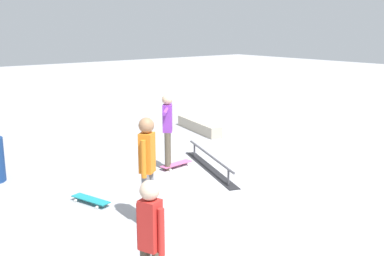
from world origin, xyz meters
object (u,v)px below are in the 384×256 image
(skater_main, at_px, (168,126))
(bystander_red_shirt, at_px, (151,241))
(grind_rail, at_px, (210,163))
(loose_skateboard_teal, at_px, (91,200))
(skate_ledge, at_px, (199,126))
(bystander_orange_shirt, at_px, (147,166))
(skateboard_main, at_px, (176,164))

(skater_main, height_order, bystander_red_shirt, skater_main)
(grind_rail, distance_m, loose_skateboard_teal, 2.94)
(skater_main, distance_m, loose_skateboard_teal, 2.51)
(grind_rail, height_order, skate_ledge, grind_rail)
(grind_rail, height_order, bystander_orange_shirt, bystander_orange_shirt)
(bystander_red_shirt, bearing_deg, bystander_orange_shirt, -52.38)
(skateboard_main, bearing_deg, loose_skateboard_teal, 10.72)
(bystander_red_shirt, bearing_deg, grind_rail, -67.97)
(skater_main, distance_m, bystander_orange_shirt, 2.85)
(loose_skateboard_teal, bearing_deg, skateboard_main, 90.16)
(skate_ledge, bearing_deg, loose_skateboard_teal, 121.74)
(skater_main, bearing_deg, bystander_red_shirt, 3.52)
(bystander_orange_shirt, bearing_deg, grind_rail, -6.21)
(bystander_orange_shirt, height_order, bystander_red_shirt, bystander_orange_shirt)
(skate_ledge, relative_size, loose_skateboard_teal, 2.60)
(bystander_red_shirt, relative_size, loose_skateboard_teal, 1.87)
(skate_ledge, relative_size, bystander_orange_shirt, 1.24)
(grind_rail, relative_size, skate_ledge, 1.24)
(skate_ledge, height_order, skater_main, skater_main)
(skateboard_main, height_order, bystander_red_shirt, bystander_red_shirt)
(grind_rail, relative_size, bystander_orange_shirt, 1.54)
(skater_main, xyz_separation_m, skateboard_main, (-0.01, -0.22, -0.89))
(skateboard_main, bearing_deg, skater_main, -9.22)
(skater_main, bearing_deg, bystander_orange_shirt, -0.74)
(skate_ledge, xyz_separation_m, loose_skateboard_teal, (-3.14, 5.07, -0.08))
(bystander_orange_shirt, xyz_separation_m, bystander_red_shirt, (-1.93, 1.22, -0.11))
(grind_rail, xyz_separation_m, bystander_orange_shirt, (-1.54, 2.61, 0.83))
(skateboard_main, relative_size, bystander_red_shirt, 0.53)
(skate_ledge, distance_m, skater_main, 3.81)
(skateboard_main, bearing_deg, skate_ledge, -143.61)
(skater_main, height_order, loose_skateboard_teal, skater_main)
(bystander_red_shirt, bearing_deg, skateboard_main, -59.68)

